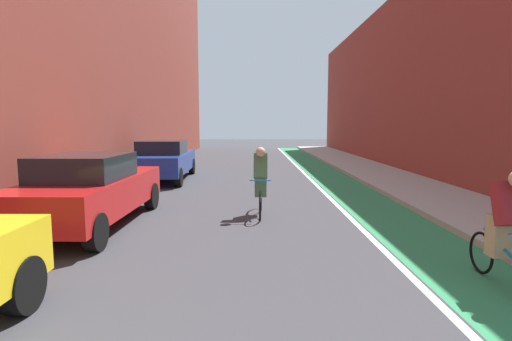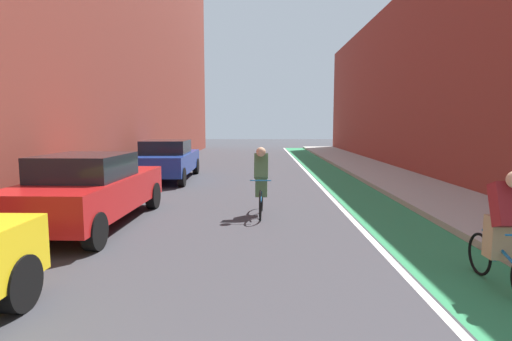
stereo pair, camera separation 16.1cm
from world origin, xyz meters
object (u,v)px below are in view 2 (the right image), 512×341
at_px(parked_sedan_blue, 167,159).
at_px(cyclist_lead, 503,229).
at_px(cyclist_mid, 261,181).
at_px(parked_sedan_red, 90,189).

xyz_separation_m(parked_sedan_blue, cyclist_lead, (6.72, -10.33, 0.02)).
bearing_deg(cyclist_lead, parked_sedan_blue, 123.03).
relative_size(cyclist_lead, cyclist_mid, 0.95).
xyz_separation_m(cyclist_lead, cyclist_mid, (-3.11, 4.25, 0.01)).
distance_m(parked_sedan_red, cyclist_lead, 7.47).
xyz_separation_m(parked_sedan_red, parked_sedan_blue, (0.00, 7.08, 0.00)).
height_order(parked_sedan_blue, cyclist_mid, cyclist_mid).
distance_m(parked_sedan_blue, cyclist_lead, 12.33).
bearing_deg(cyclist_lead, cyclist_mid, 126.23).
bearing_deg(cyclist_mid, cyclist_lead, -53.77).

